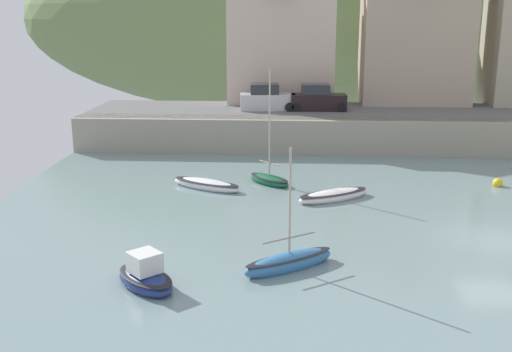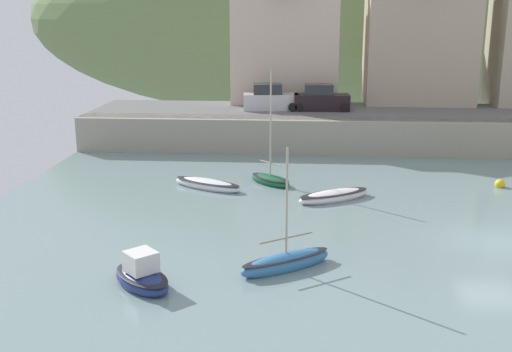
# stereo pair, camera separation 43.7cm
# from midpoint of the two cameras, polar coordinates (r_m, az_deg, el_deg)

# --- Properties ---
(quay_seawall) EXTENTS (48.00, 9.40, 2.40)m
(quay_seawall) POSITION_cam_midpoint_polar(r_m,az_deg,el_deg) (44.37, 15.30, 3.84)
(quay_seawall) COLOR gray
(quay_seawall) RESTS_ON ground
(hillside_backdrop) EXTENTS (80.00, 44.00, 25.22)m
(hillside_backdrop) POSITION_cam_midpoint_polar(r_m,az_deg,el_deg) (80.70, 8.54, 14.24)
(hillside_backdrop) COLOR #67814D
(hillside_backdrop) RESTS_ON ground
(waterfront_building_left) EXTENTS (8.66, 5.42, 11.08)m
(waterfront_building_left) POSITION_cam_midpoint_polar(r_m,az_deg,el_deg) (50.54, 3.00, 13.23)
(waterfront_building_left) COLOR beige
(waterfront_building_left) RESTS_ON ground
(waterfront_building_centre) EXTENTS (8.70, 5.37, 11.13)m
(waterfront_building_centre) POSITION_cam_midpoint_polar(r_m,az_deg,el_deg) (51.38, 15.23, 12.79)
(waterfront_building_centre) COLOR tan
(waterfront_building_centre) RESTS_ON ground
(dinghy_open_wooden) EXTENTS (3.73, 3.00, 4.90)m
(dinghy_open_wooden) POSITION_cam_midpoint_polar(r_m,az_deg,el_deg) (23.56, 3.33, -7.95)
(dinghy_open_wooden) COLOR teal
(dinghy_open_wooden) RESTS_ON ground
(sailboat_tall_mast) EXTENTS (4.38, 3.01, 0.66)m
(sailboat_tall_mast) POSITION_cam_midpoint_polar(r_m,az_deg,el_deg) (34.27, -4.17, -0.78)
(sailboat_tall_mast) COLOR white
(sailboat_tall_mast) RESTS_ON ground
(rowboat_small_beached) EXTENTS (4.23, 3.28, 0.67)m
(rowboat_small_beached) POSITION_cam_midpoint_polar(r_m,az_deg,el_deg) (32.31, 7.62, -1.83)
(rowboat_small_beached) COLOR white
(rowboat_small_beached) RESTS_ON ground
(sailboat_far_left) EXTENTS (2.90, 2.89, 6.60)m
(sailboat_far_left) POSITION_cam_midpoint_polar(r_m,az_deg,el_deg) (35.08, 1.69, -0.28)
(sailboat_far_left) COLOR #135733
(sailboat_far_left) RESTS_ON ground
(sailboat_blue_trim) EXTENTS (2.98, 3.01, 1.45)m
(sailboat_blue_trim) POSITION_cam_midpoint_polar(r_m,az_deg,el_deg) (22.45, -10.00, -9.17)
(sailboat_blue_trim) COLOR navy
(sailboat_blue_trim) RESTS_ON ground
(parked_car_near_slipway) EXTENTS (4.25, 2.10, 1.95)m
(parked_car_near_slipway) POSITION_cam_midpoint_polar(r_m,az_deg,el_deg) (46.48, 1.59, 7.15)
(parked_car_near_slipway) COLOR #BCB9BF
(parked_car_near_slipway) RESTS_ON ground
(parked_car_by_wall) EXTENTS (4.14, 1.82, 1.95)m
(parked_car_by_wall) POSITION_cam_midpoint_polar(r_m,az_deg,el_deg) (46.45, 6.32, 7.06)
(parked_car_by_wall) COLOR black
(parked_car_by_wall) RESTS_ON ground
(mooring_buoy) EXTENTS (0.57, 0.57, 0.57)m
(mooring_buoy) POSITION_cam_midpoint_polar(r_m,az_deg,el_deg) (37.07, 22.00, -0.70)
(mooring_buoy) COLOR yellow
(mooring_buoy) RESTS_ON ground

